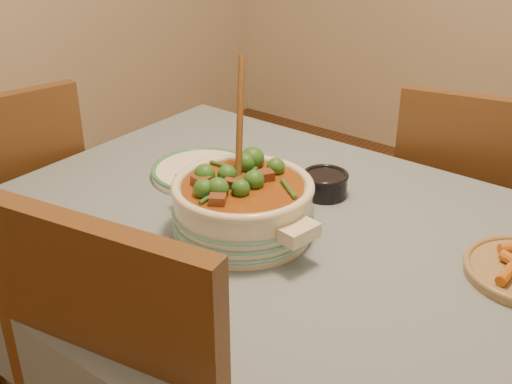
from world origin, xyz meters
The scene contains 6 objects.
dining_table centered at (0.00, 0.00, 0.66)m, with size 1.68×1.08×0.76m.
stew_casserole centered at (-0.19, -0.04, 0.83)m, with size 0.40×0.35×0.37m.
white_plate centered at (-0.46, 0.12, 0.77)m, with size 0.28×0.28×0.02m.
condiment_bowl centered at (-0.15, 0.22, 0.79)m, with size 0.14×0.14×0.06m.
chair_far centered at (0.04, 0.78, 0.53)m, with size 0.53×0.53×0.94m.
chair_left centered at (-1.05, -0.13, 0.54)m, with size 0.54×0.54×0.95m.
Camera 1 is at (0.58, -1.00, 1.49)m, focal length 45.00 mm.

